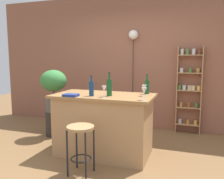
% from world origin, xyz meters
% --- Properties ---
extents(ground, '(12.00, 12.00, 0.00)m').
position_xyz_m(ground, '(0.00, 0.00, 0.00)').
color(ground, brown).
extents(back_wall, '(6.40, 0.10, 2.80)m').
position_xyz_m(back_wall, '(0.00, 1.95, 1.40)').
color(back_wall, '#8C5642').
rests_on(back_wall, ground).
extents(kitchen_counter, '(1.51, 0.80, 0.94)m').
position_xyz_m(kitchen_counter, '(0.00, 0.30, 0.47)').
color(kitchen_counter, tan).
rests_on(kitchen_counter, ground).
extents(bar_stool, '(0.35, 0.35, 0.64)m').
position_xyz_m(bar_stool, '(-0.04, -0.40, 0.48)').
color(bar_stool, black).
rests_on(bar_stool, ground).
extents(spice_shelf, '(0.47, 0.12, 1.71)m').
position_xyz_m(spice_shelf, '(1.20, 1.82, 0.91)').
color(spice_shelf, tan).
rests_on(spice_shelf, ground).
extents(plant_stool, '(0.35, 0.35, 0.47)m').
position_xyz_m(plant_stool, '(-1.22, 0.83, 0.24)').
color(plant_stool, '#2D2823').
rests_on(plant_stool, ground).
extents(potted_plant, '(0.50, 0.45, 0.79)m').
position_xyz_m(potted_plant, '(-1.22, 0.83, 0.96)').
color(potted_plant, '#514C47').
rests_on(potted_plant, plant_stool).
extents(bottle_soda_blue, '(0.07, 0.07, 0.30)m').
position_xyz_m(bottle_soda_blue, '(-0.12, 0.12, 1.05)').
color(bottle_soda_blue, navy).
rests_on(bottle_soda_blue, kitchen_counter).
extents(bottle_vinegar, '(0.07, 0.07, 0.30)m').
position_xyz_m(bottle_vinegar, '(0.61, 0.59, 1.05)').
color(bottle_vinegar, '#194C23').
rests_on(bottle_vinegar, kitchen_counter).
extents(bottle_wine_red, '(0.08, 0.08, 0.34)m').
position_xyz_m(bottle_wine_red, '(0.12, 0.22, 1.07)').
color(bottle_wine_red, '#194C23').
rests_on(bottle_wine_red, kitchen_counter).
extents(wine_glass_left, '(0.07, 0.07, 0.16)m').
position_xyz_m(wine_glass_left, '(0.10, 0.07, 1.05)').
color(wine_glass_left, silver).
rests_on(wine_glass_left, kitchen_counter).
extents(wine_glass_center, '(0.07, 0.07, 0.16)m').
position_xyz_m(wine_glass_center, '(0.67, 0.05, 1.05)').
color(wine_glass_center, silver).
rests_on(wine_glass_center, kitchen_counter).
extents(wine_glass_right, '(0.07, 0.07, 0.16)m').
position_xyz_m(wine_glass_right, '(0.61, 0.37, 1.05)').
color(wine_glass_right, silver).
rests_on(wine_glass_right, kitchen_counter).
extents(cookbook, '(0.21, 0.16, 0.03)m').
position_xyz_m(cookbook, '(-0.38, -0.01, 0.96)').
color(cookbook, navy).
rests_on(cookbook, kitchen_counter).
extents(pendant_globe_light, '(0.20, 0.20, 2.06)m').
position_xyz_m(pendant_globe_light, '(0.07, 1.84, 1.92)').
color(pendant_globe_light, black).
rests_on(pendant_globe_light, ground).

